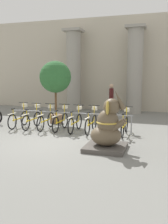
# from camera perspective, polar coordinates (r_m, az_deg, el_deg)

# --- Properties ---
(ground_plane) EXTENTS (60.00, 60.00, 0.00)m
(ground_plane) POSITION_cam_1_polar(r_m,az_deg,el_deg) (8.84, -7.29, -6.87)
(ground_plane) COLOR slate
(building_facade) EXTENTS (20.00, 0.20, 6.00)m
(building_facade) POSITION_cam_1_polar(r_m,az_deg,el_deg) (16.72, 5.22, 10.81)
(building_facade) COLOR #BCB29E
(building_facade) RESTS_ON ground_plane
(column_left) EXTENTS (1.17, 1.17, 5.16)m
(column_left) POSITION_cam_1_polar(r_m,az_deg,el_deg) (16.30, -2.33, 9.57)
(column_left) COLOR gray
(column_left) RESTS_ON ground_plane
(column_right) EXTENTS (1.17, 1.17, 5.16)m
(column_right) POSITION_cam_1_polar(r_m,az_deg,el_deg) (15.41, 11.53, 9.46)
(column_right) COLOR gray
(column_right) RESTS_ON ground_plane
(bike_rack) EXTENTS (5.33, 0.05, 0.77)m
(bike_rack) POSITION_cam_1_polar(r_m,az_deg,el_deg) (10.51, -3.48, -0.79)
(bike_rack) COLOR gray
(bike_rack) RESTS_ON ground_plane
(bicycle_0) EXTENTS (0.48, 1.67, 1.07)m
(bicycle_0) POSITION_cam_1_polar(r_m,az_deg,el_deg) (11.53, -14.63, -1.36)
(bicycle_0) COLOR black
(bicycle_0) RESTS_ON ground_plane
(bicycle_1) EXTENTS (0.48, 1.67, 1.07)m
(bicycle_1) POSITION_cam_1_polar(r_m,az_deg,el_deg) (11.17, -11.76, -1.58)
(bicycle_1) COLOR black
(bicycle_1) RESTS_ON ground_plane
(bicycle_2) EXTENTS (0.48, 1.67, 1.07)m
(bicycle_2) POSITION_cam_1_polar(r_m,az_deg,el_deg) (10.87, -8.62, -1.77)
(bicycle_2) COLOR black
(bicycle_2) RESTS_ON ground_plane
(bicycle_3) EXTENTS (0.48, 1.67, 1.07)m
(bicycle_3) POSITION_cam_1_polar(r_m,az_deg,el_deg) (10.59, -5.34, -1.98)
(bicycle_3) COLOR black
(bicycle_3) RESTS_ON ground_plane
(bicycle_4) EXTENTS (0.48, 1.67, 1.07)m
(bicycle_4) POSITION_cam_1_polar(r_m,az_deg,el_deg) (10.31, -1.97, -2.24)
(bicycle_4) COLOR black
(bicycle_4) RESTS_ON ground_plane
(bicycle_5) EXTENTS (0.48, 1.67, 1.07)m
(bicycle_5) POSITION_cam_1_polar(r_m,az_deg,el_deg) (10.13, 1.68, -2.43)
(bicycle_5) COLOR black
(bicycle_5) RESTS_ON ground_plane
(bicycle_6) EXTENTS (0.48, 1.67, 1.07)m
(bicycle_6) POSITION_cam_1_polar(r_m,az_deg,el_deg) (9.94, 5.38, -2.68)
(bicycle_6) COLOR black
(bicycle_6) RESTS_ON ground_plane
(bicycle_7) EXTENTS (0.48, 1.67, 1.07)m
(bicycle_7) POSITION_cam_1_polar(r_m,az_deg,el_deg) (9.88, 9.28, -2.83)
(bicycle_7) COLOR black
(bicycle_7) RESTS_ON ground_plane
(elephant_statue) EXTENTS (1.26, 1.26, 1.91)m
(elephant_statue) POSITION_cam_1_polar(r_m,az_deg,el_deg) (7.82, 5.38, -4.01)
(elephant_statue) COLOR #4C4742
(elephant_statue) RESTS_ON ground_plane
(person_pedestrian) EXTENTS (0.24, 0.47, 1.79)m
(person_pedestrian) POSITION_cam_1_polar(r_m,az_deg,el_deg) (14.75, 6.27, 3.66)
(person_pedestrian) COLOR #28282D
(person_pedestrian) RESTS_ON ground_plane
(potted_tree) EXTENTS (1.50, 1.50, 2.98)m
(potted_tree) POSITION_cam_1_polar(r_m,az_deg,el_deg) (12.04, -6.55, 7.55)
(potted_tree) COLOR brown
(potted_tree) RESTS_ON ground_plane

